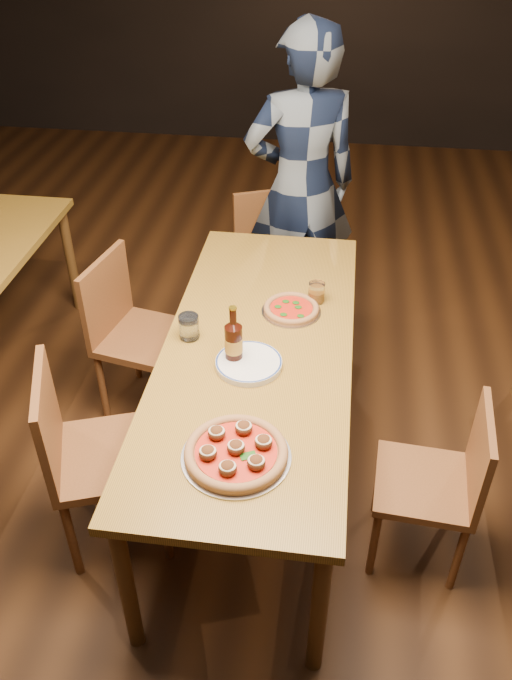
# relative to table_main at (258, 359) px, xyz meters

# --- Properties ---
(ground) EXTENTS (9.00, 9.00, 0.00)m
(ground) POSITION_rel_table_main_xyz_m (0.00, 0.00, -0.68)
(ground) COLOR black
(room_shell) EXTENTS (9.00, 9.00, 9.00)m
(room_shell) POSITION_rel_table_main_xyz_m (0.00, 0.00, 1.18)
(room_shell) COLOR black
(room_shell) RESTS_ON ground
(table_main) EXTENTS (0.80, 2.00, 0.75)m
(table_main) POSITION_rel_table_main_xyz_m (0.00, 0.00, 0.00)
(table_main) COLOR brown
(table_main) RESTS_ON ground
(chair_main_nw) EXTENTS (0.56, 0.56, 0.94)m
(chair_main_nw) POSITION_rel_table_main_xyz_m (-0.55, -0.44, -0.21)
(chair_main_nw) COLOR brown
(chair_main_nw) RESTS_ON ground
(chair_main_sw) EXTENTS (0.50, 0.50, 0.91)m
(chair_main_sw) POSITION_rel_table_main_xyz_m (-0.63, 0.38, -0.22)
(chair_main_sw) COLOR brown
(chair_main_sw) RESTS_ON ground
(chair_main_e) EXTENTS (0.41, 0.41, 0.83)m
(chair_main_e) POSITION_rel_table_main_xyz_m (0.72, -0.36, -0.26)
(chair_main_e) COLOR brown
(chair_main_e) RESTS_ON ground
(chair_end) EXTENTS (0.53, 0.53, 0.88)m
(chair_end) POSITION_rel_table_main_xyz_m (-0.05, 1.19, -0.24)
(chair_end) COLOR brown
(chair_end) RESTS_ON ground
(pizza_meatball) EXTENTS (0.38, 0.38, 0.07)m
(pizza_meatball) POSITION_rel_table_main_xyz_m (0.01, -0.64, 0.10)
(pizza_meatball) COLOR #B7B7BF
(pizza_meatball) RESTS_ON table_main
(pizza_margherita) EXTENTS (0.27, 0.27, 0.04)m
(pizza_margherita) POSITION_rel_table_main_xyz_m (0.12, 0.28, 0.09)
(pizza_margherita) COLOR #B7B7BF
(pizza_margherita) RESTS_ON table_main
(plate_stack) EXTENTS (0.27, 0.27, 0.03)m
(plate_stack) POSITION_rel_table_main_xyz_m (-0.02, -0.14, 0.08)
(plate_stack) COLOR white
(plate_stack) RESTS_ON table_main
(beer_bottle) EXTENTS (0.07, 0.07, 0.26)m
(beer_bottle) POSITION_rel_table_main_xyz_m (-0.08, -0.12, 0.17)
(beer_bottle) COLOR black
(beer_bottle) RESTS_ON table_main
(water_glass) EXTENTS (0.09, 0.09, 0.11)m
(water_glass) POSITION_rel_table_main_xyz_m (-0.30, 0.02, 0.13)
(water_glass) COLOR white
(water_glass) RESTS_ON table_main
(amber_glass) EXTENTS (0.08, 0.08, 0.10)m
(amber_glass) POSITION_rel_table_main_xyz_m (0.22, 0.38, 0.12)
(amber_glass) COLOR #9E5A11
(amber_glass) RESTS_ON table_main
(diner) EXTENTS (0.76, 0.62, 1.80)m
(diner) POSITION_rel_table_main_xyz_m (0.07, 1.31, 0.22)
(diner) COLOR black
(diner) RESTS_ON ground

